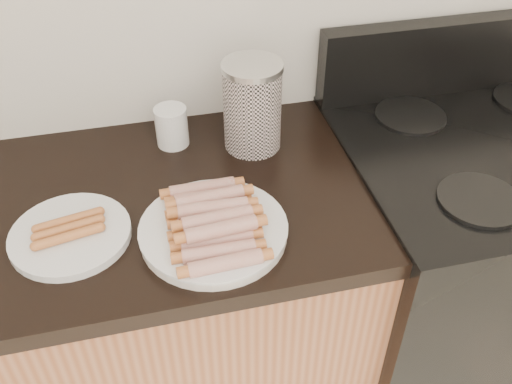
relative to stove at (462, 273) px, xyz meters
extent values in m
cube|color=black|center=(0.00, 0.00, -0.01)|extent=(0.76, 0.65, 0.90)
cube|color=black|center=(0.00, 0.00, 0.45)|extent=(0.76, 0.65, 0.01)
cube|color=black|center=(0.00, 0.28, 0.55)|extent=(0.76, 0.06, 0.20)
cylinder|color=black|center=(-0.17, -0.17, 0.46)|extent=(0.18, 0.18, 0.01)
cylinder|color=black|center=(-0.17, 0.17, 0.46)|extent=(0.18, 0.18, 0.01)
cylinder|color=white|center=(-0.74, -0.13, 0.45)|extent=(0.36, 0.36, 0.02)
cylinder|color=white|center=(-1.02, -0.07, 0.45)|extent=(0.29, 0.29, 0.02)
cylinder|color=brown|center=(-0.74, -0.24, 0.48)|extent=(0.14, 0.03, 0.03)
cylinder|color=brown|center=(-0.74, -0.21, 0.48)|extent=(0.14, 0.03, 0.03)
cylinder|color=brown|center=(-0.74, -0.18, 0.48)|extent=(0.14, 0.03, 0.03)
cylinder|color=brown|center=(-0.74, -0.14, 0.48)|extent=(0.14, 0.03, 0.03)
cylinder|color=brown|center=(-0.74, -0.11, 0.48)|extent=(0.14, 0.03, 0.03)
cylinder|color=brown|center=(-0.74, -0.08, 0.48)|extent=(0.14, 0.03, 0.03)
cylinder|color=brown|center=(-0.74, -0.05, 0.48)|extent=(0.14, 0.03, 0.03)
cylinder|color=brown|center=(-0.74, -0.02, 0.48)|extent=(0.14, 0.03, 0.03)
cylinder|color=brown|center=(-0.74, -0.18, 0.50)|extent=(0.14, 0.03, 0.03)
cylinder|color=brown|center=(-0.74, -0.14, 0.50)|extent=(0.14, 0.03, 0.03)
cylinder|color=brown|center=(-0.74, -0.11, 0.50)|extent=(0.14, 0.03, 0.03)
cylinder|color=brown|center=(-0.74, -0.08, 0.50)|extent=(0.14, 0.03, 0.03)
cylinder|color=#D77B3F|center=(-1.02, -0.09, 0.47)|extent=(0.13, 0.04, 0.02)
cylinder|color=#D77B3F|center=(-1.02, -0.07, 0.47)|extent=(0.13, 0.04, 0.02)
cylinder|color=#D77B3F|center=(-1.02, -0.05, 0.47)|extent=(0.13, 0.04, 0.02)
cylinder|color=silver|center=(-0.59, 0.16, 0.55)|extent=(0.14, 0.14, 0.20)
cylinder|color=silver|center=(-0.59, 0.16, 0.65)|extent=(0.14, 0.14, 0.01)
cylinder|color=white|center=(-0.78, 0.21, 0.49)|extent=(0.10, 0.10, 0.10)
camera|label=1|loc=(-0.84, -0.95, 1.25)|focal=40.00mm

